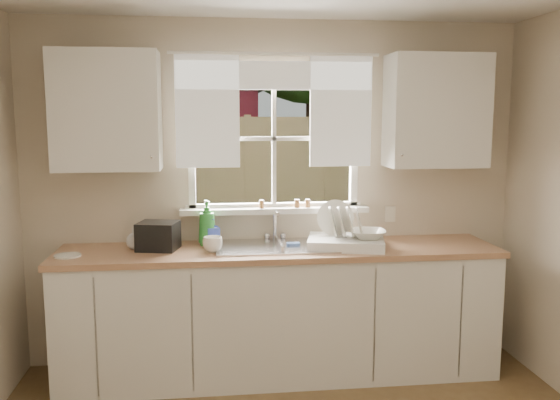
{
  "coord_description": "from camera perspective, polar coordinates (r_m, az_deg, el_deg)",
  "views": [
    {
      "loc": [
        -0.47,
        -2.3,
        1.82
      ],
      "look_at": [
        0.0,
        1.65,
        1.25
      ],
      "focal_mm": 38.0,
      "sensor_mm": 36.0,
      "label": 1
    }
  ],
  "objects": [
    {
      "name": "room_walls",
      "position": [
        2.36,
        5.0,
        -6.21
      ],
      "size": [
        3.62,
        4.02,
        2.5
      ],
      "color": "beige",
      "rests_on": "ground"
    },
    {
      "name": "window",
      "position": [
        4.34,
        -0.55,
        3.74
      ],
      "size": [
        1.38,
        0.16,
        1.06
      ],
      "color": "white",
      "rests_on": "room_walls"
    },
    {
      "name": "curtains",
      "position": [
        4.28,
        -0.48,
        9.67
      ],
      "size": [
        1.5,
        0.03,
        0.81
      ],
      "color": "white",
      "rests_on": "room_walls"
    },
    {
      "name": "base_cabinets",
      "position": [
        4.24,
        -0.05,
        -10.9
      ],
      "size": [
        3.0,
        0.62,
        0.87
      ],
      "primitive_type": "cube",
      "color": "silver",
      "rests_on": "ground"
    },
    {
      "name": "countertop",
      "position": [
        4.12,
        -0.05,
        -4.91
      ],
      "size": [
        3.04,
        0.65,
        0.04
      ],
      "primitive_type": "cube",
      "color": "#AA7A55",
      "rests_on": "base_cabinets"
    },
    {
      "name": "upper_cabinet_left",
      "position": [
        4.18,
        -16.32,
        8.24
      ],
      "size": [
        0.7,
        0.33,
        0.8
      ],
      "primitive_type": "cube",
      "color": "silver",
      "rests_on": "room_walls"
    },
    {
      "name": "upper_cabinet_right",
      "position": [
        4.43,
        14.8,
        8.27
      ],
      "size": [
        0.7,
        0.33,
        0.8
      ],
      "primitive_type": "cube",
      "color": "silver",
      "rests_on": "room_walls"
    },
    {
      "name": "wall_outlet",
      "position": [
        4.56,
        10.55,
        -1.33
      ],
      "size": [
        0.08,
        0.01,
        0.12
      ],
      "primitive_type": "cube",
      "color": "beige",
      "rests_on": "room_walls"
    },
    {
      "name": "sill_jars",
      "position": [
        4.33,
        0.86,
        -0.35
      ],
      "size": [
        0.38,
        0.04,
        0.06
      ],
      "color": "brown",
      "rests_on": "window"
    },
    {
      "name": "backyard",
      "position": [
        10.89,
        -1.28,
        16.83
      ],
      "size": [
        20.0,
        10.0,
        6.13
      ],
      "color": "#335421",
      "rests_on": "ground"
    },
    {
      "name": "sink",
      "position": [
        4.16,
        -0.1,
        -5.51
      ],
      "size": [
        0.88,
        0.52,
        0.4
      ],
      "color": "#B7B7BC",
      "rests_on": "countertop"
    },
    {
      "name": "dish_rack",
      "position": [
        4.15,
        6.31,
        -3.65
      ],
      "size": [
        0.59,
        0.5,
        0.32
      ],
      "color": "white",
      "rests_on": "countertop"
    },
    {
      "name": "bowl",
      "position": [
        4.12,
        8.44,
        -3.28
      ],
      "size": [
        0.28,
        0.28,
        0.06
      ],
      "primitive_type": "imported",
      "rotation": [
        0.0,
        0.0,
        -0.13
      ],
      "color": "silver",
      "rests_on": "dish_rack"
    },
    {
      "name": "soap_bottle_a",
      "position": [
        4.19,
        -7.04,
        -2.2
      ],
      "size": [
        0.15,
        0.16,
        0.32
      ],
      "primitive_type": "imported",
      "rotation": [
        0.0,
        0.0,
        0.3
      ],
      "color": "#2D8B35",
      "rests_on": "countertop"
    },
    {
      "name": "soap_bottle_b",
      "position": [
        4.2,
        -6.53,
        -3.06
      ],
      "size": [
        0.11,
        0.11,
        0.2
      ],
      "primitive_type": "imported",
      "rotation": [
        0.0,
        0.0,
        0.28
      ],
      "color": "#2F45B1",
      "rests_on": "countertop"
    },
    {
      "name": "soap_bottle_c",
      "position": [
        4.2,
        -13.79,
        -3.53
      ],
      "size": [
        0.15,
        0.15,
        0.15
      ],
      "primitive_type": "imported",
      "rotation": [
        0.0,
        0.0,
        0.32
      ],
      "color": "beige",
      "rests_on": "countertop"
    },
    {
      "name": "saucer",
      "position": [
        4.11,
        -19.77,
        -5.06
      ],
      "size": [
        0.17,
        0.17,
        0.01
      ],
      "primitive_type": "cylinder",
      "color": "silver",
      "rests_on": "countertop"
    },
    {
      "name": "cup",
      "position": [
        4.01,
        -6.5,
        -4.27
      ],
      "size": [
        0.17,
        0.17,
        0.1
      ],
      "primitive_type": "imported",
      "rotation": [
        0.0,
        0.0,
        -0.36
      ],
      "color": "silver",
      "rests_on": "countertop"
    },
    {
      "name": "black_appliance",
      "position": [
        4.13,
        -11.64,
        -3.4
      ],
      "size": [
        0.3,
        0.28,
        0.19
      ],
      "primitive_type": "cube",
      "rotation": [
        0.0,
        0.0,
        -0.23
      ],
      "color": "black",
      "rests_on": "countertop"
    }
  ]
}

